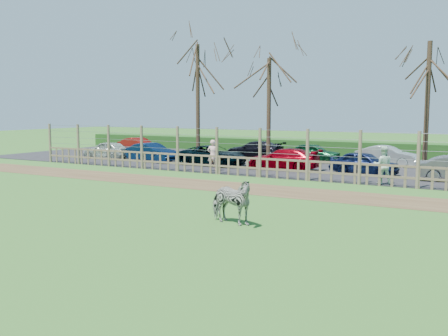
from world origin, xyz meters
The scene contains 20 objects.
ground centered at (0.00, 0.00, 0.00)m, with size 120.00×120.00×0.00m, color #578839.
dirt_strip centered at (0.00, 4.50, 0.01)m, with size 34.00×2.80×0.01m, color brown.
asphalt centered at (0.00, 14.50, 0.02)m, with size 44.00×13.00×0.04m, color #232326.
hedge centered at (0.00, 21.50, 0.55)m, with size 46.00×2.00×1.10m, color #1E4716.
fence centered at (0.00, 8.00, 0.80)m, with size 30.16×0.16×2.50m.
tree_left centered at (-6.50, 12.50, 5.62)m, with size 4.80×4.80×7.88m.
tree_mid centered at (-2.00, 13.50, 4.87)m, with size 4.80×4.80×6.83m.
tree_right centered at (7.00, 14.00, 5.24)m, with size 4.80×4.80×7.35m.
zebra centered at (3.63, -1.81, 0.70)m, with size 0.76×1.67×1.41m, color gray.
visitor_a centered at (-3.27, 8.88, 0.90)m, with size 0.63×0.41×1.72m, color beige.
visitor_b centered at (5.94, 8.48, 0.90)m, with size 0.84×0.65×1.72m, color silver.
car_0 centered at (-13.12, 11.24, 0.64)m, with size 1.42×3.52×1.20m, color beige.
car_1 centered at (-9.21, 11.18, 0.64)m, with size 1.27×3.64×1.20m, color #091D41.
car_2 centered at (-4.64, 11.26, 0.64)m, with size 1.99×4.32×1.20m, color black.
car_3 centered at (-0.08, 11.31, 0.64)m, with size 1.68×4.13×1.20m, color maroon.
car_4 centered at (4.40, 11.39, 0.64)m, with size 1.42×3.52×1.20m, color #0E193E.
car_7 centered at (-13.88, 15.66, 0.64)m, with size 1.27×3.64×1.20m, color maroon.
car_9 centered at (-4.33, 16.39, 0.64)m, with size 1.68×4.13×1.20m, color black.
car_10 centered at (-0.01, 16.15, 0.64)m, with size 1.42×3.52×1.20m, color #0D4A24.
car_11 centered at (4.60, 16.23, 0.64)m, with size 1.27×3.64×1.20m, color #B7C0B7.
Camera 1 is at (10.60, -14.68, 3.42)m, focal length 40.00 mm.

